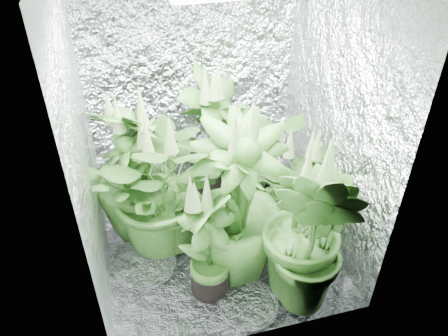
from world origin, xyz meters
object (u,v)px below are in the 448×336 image
object	(u,v)px
plant_h	(236,204)
plant_f	(210,244)
plant_c	(243,164)
plant_e	(299,187)
plant_b	(213,137)
plant_g	(310,234)
plant_d	(134,172)
plant_a	(161,188)
circulation_fan	(267,170)

from	to	relation	value
plant_h	plant_f	bearing A→B (deg)	-144.31
plant_c	plant_f	distance (m)	0.89
plant_e	plant_h	size ratio (longest dim) A/B	0.74
plant_b	plant_g	size ratio (longest dim) A/B	0.99
plant_d	plant_e	bearing A→B (deg)	-16.57
plant_c	plant_d	size ratio (longest dim) A/B	0.79
plant_b	plant_c	world-z (taller)	plant_b
plant_b	plant_e	bearing A→B (deg)	-52.61
plant_h	plant_b	bearing A→B (deg)	86.45
plant_c	plant_g	distance (m)	0.99
plant_a	circulation_fan	size ratio (longest dim) A/B	2.83
plant_g	plant_d	bearing A→B (deg)	135.71
plant_a	plant_f	bearing A→B (deg)	-66.87
plant_a	plant_e	xyz separation A→B (m)	(0.96, -0.14, -0.09)
plant_f	plant_g	distance (m)	0.61
plant_e	plant_h	world-z (taller)	plant_h
plant_c	plant_f	xyz separation A→B (m)	(-0.45, -0.77, 0.00)
plant_e	plant_f	world-z (taller)	plant_f
plant_c	plant_h	bearing A→B (deg)	-110.98
plant_d	circulation_fan	distance (m)	1.21
plant_g	plant_c	bearing A→B (deg)	96.30
plant_g	plant_h	xyz separation A→B (m)	(-0.34, 0.36, 0.01)
plant_a	plant_e	bearing A→B (deg)	-8.21
plant_g	plant_a	bearing A→B (deg)	137.12
plant_e	plant_f	distance (m)	0.83
plant_c	circulation_fan	distance (m)	0.43
plant_b	plant_e	world-z (taller)	plant_b
plant_d	plant_h	size ratio (longest dim) A/B	0.94
plant_a	plant_b	xyz separation A→B (m)	(0.48, 0.49, 0.04)
plant_b	plant_f	world-z (taller)	plant_b
plant_d	plant_e	world-z (taller)	plant_d
plant_g	plant_e	bearing A→B (deg)	71.50
plant_a	plant_b	size ratio (longest dim) A/B	0.92
plant_b	plant_c	bearing A→B (deg)	-52.16
plant_e	plant_f	xyz separation A→B (m)	(-0.75, -0.37, -0.01)
circulation_fan	plant_d	bearing A→B (deg)	-170.23
plant_e	circulation_fan	distance (m)	0.66
plant_c	plant_h	world-z (taller)	plant_h
plant_d	plant_g	distance (m)	1.31
plant_b	plant_h	size ratio (longest dim) A/B	0.97
plant_d	plant_g	bearing A→B (deg)	-44.29
plant_e	circulation_fan	xyz separation A→B (m)	(-0.01, 0.61, -0.26)
plant_f	plant_g	world-z (taller)	plant_g
plant_e	plant_g	size ratio (longest dim) A/B	0.76
plant_d	plant_e	xyz separation A→B (m)	(1.13, -0.34, -0.11)
plant_d	plant_f	xyz separation A→B (m)	(0.38, -0.71, -0.12)
plant_h	plant_g	bearing A→B (deg)	-46.15
plant_d	plant_h	distance (m)	0.81
plant_a	circulation_fan	distance (m)	1.11
plant_a	plant_e	distance (m)	0.98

